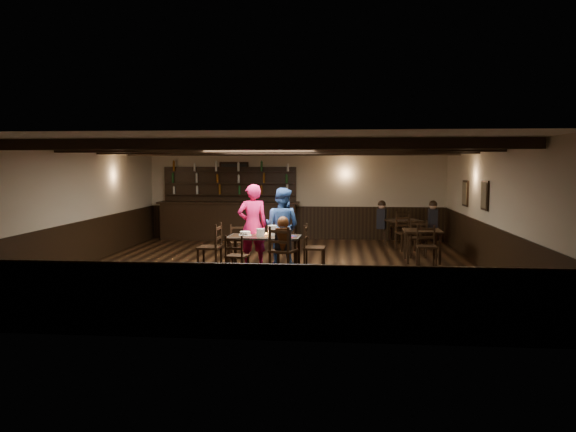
# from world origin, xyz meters

# --- Properties ---
(ground) EXTENTS (10.00, 10.00, 0.00)m
(ground) POSITION_xyz_m (0.00, 0.00, 0.00)
(ground) COLOR black
(ground) RESTS_ON ground
(room_shell) EXTENTS (9.02, 10.02, 2.71)m
(room_shell) POSITION_xyz_m (0.01, 0.04, 1.75)
(room_shell) COLOR #BAB19A
(room_shell) RESTS_ON ground
(dining_table) EXTENTS (1.56, 0.83, 0.75)m
(dining_table) POSITION_xyz_m (-0.27, -0.27, 0.67)
(dining_table) COLOR black
(dining_table) RESTS_ON ground
(chair_near_left) EXTENTS (0.48, 0.47, 0.87)m
(chair_near_left) POSITION_xyz_m (-0.74, -1.07, 0.51)
(chair_near_left) COLOR black
(chair_near_left) RESTS_ON ground
(chair_near_right) EXTENTS (0.61, 0.60, 1.03)m
(chair_near_right) POSITION_xyz_m (0.15, -0.85, 0.60)
(chair_near_right) COLOR black
(chair_near_right) RESTS_ON ground
(chair_end_left) EXTENTS (0.48, 0.50, 1.03)m
(chair_end_left) POSITION_xyz_m (-1.34, -0.42, 0.60)
(chair_end_left) COLOR black
(chair_end_left) RESTS_ON ground
(chair_end_right) EXTENTS (0.47, 0.49, 1.00)m
(chair_end_right) POSITION_xyz_m (0.71, -0.20, 0.58)
(chair_end_right) COLOR black
(chair_end_right) RESTS_ON ground
(chair_far_pushed) EXTENTS (0.48, 0.47, 0.84)m
(chair_far_pushed) POSITION_xyz_m (-1.08, 1.11, 0.49)
(chair_far_pushed) COLOR black
(chair_far_pushed) RESTS_ON ground
(woman_pink) EXTENTS (0.78, 0.63, 1.84)m
(woman_pink) POSITION_xyz_m (-0.61, 0.27, 0.92)
(woman_pink) COLOR #FC2986
(woman_pink) RESTS_ON ground
(man_blue) EXTENTS (1.03, 0.93, 1.75)m
(man_blue) POSITION_xyz_m (0.03, 0.50, 0.88)
(man_blue) COLOR navy
(man_blue) RESTS_ON ground
(seated_person) EXTENTS (0.32, 0.48, 0.79)m
(seated_person) POSITION_xyz_m (0.18, -0.79, 0.81)
(seated_person) COLOR black
(seated_person) RESTS_ON ground
(cake) EXTENTS (0.28, 0.28, 0.09)m
(cake) POSITION_xyz_m (-0.70, -0.20, 0.79)
(cake) COLOR white
(cake) RESTS_ON dining_table
(plate_stack_a) EXTENTS (0.17, 0.17, 0.16)m
(plate_stack_a) POSITION_xyz_m (-0.35, -0.30, 0.83)
(plate_stack_a) COLOR white
(plate_stack_a) RESTS_ON dining_table
(plate_stack_b) EXTENTS (0.19, 0.19, 0.22)m
(plate_stack_b) POSITION_xyz_m (-0.11, -0.19, 0.86)
(plate_stack_b) COLOR white
(plate_stack_b) RESTS_ON dining_table
(tea_light) EXTENTS (0.05, 0.05, 0.06)m
(tea_light) POSITION_xyz_m (-0.25, -0.15, 0.78)
(tea_light) COLOR #A5A8AD
(tea_light) RESTS_ON dining_table
(salt_shaker) EXTENTS (0.03, 0.03, 0.08)m
(salt_shaker) POSITION_xyz_m (0.08, -0.39, 0.79)
(salt_shaker) COLOR silver
(salt_shaker) RESTS_ON dining_table
(pepper_shaker) EXTENTS (0.04, 0.04, 0.10)m
(pepper_shaker) POSITION_xyz_m (0.14, -0.33, 0.80)
(pepper_shaker) COLOR #A5A8AD
(pepper_shaker) RESTS_ON dining_table
(drink_glass) EXTENTS (0.07, 0.07, 0.10)m
(drink_glass) POSITION_xyz_m (0.06, -0.20, 0.80)
(drink_glass) COLOR silver
(drink_glass) RESTS_ON dining_table
(menu_red) EXTENTS (0.28, 0.20, 0.00)m
(menu_red) POSITION_xyz_m (0.22, -0.36, 0.75)
(menu_red) COLOR maroon
(menu_red) RESTS_ON dining_table
(menu_blue) EXTENTS (0.40, 0.38, 0.00)m
(menu_blue) POSITION_xyz_m (0.24, -0.20, 0.75)
(menu_blue) COLOR navy
(menu_blue) RESTS_ON dining_table
(bar_counter) EXTENTS (4.27, 0.70, 2.20)m
(bar_counter) POSITION_xyz_m (-2.02, 4.72, 0.73)
(bar_counter) COLOR black
(bar_counter) RESTS_ON ground
(back_table_a) EXTENTS (0.88, 0.88, 0.75)m
(back_table_a) POSITION_xyz_m (3.25, 1.19, 0.65)
(back_table_a) COLOR black
(back_table_a) RESTS_ON ground
(back_table_b) EXTENTS (1.12, 1.12, 0.75)m
(back_table_b) POSITION_xyz_m (3.06, 3.61, 0.65)
(back_table_b) COLOR black
(back_table_b) RESTS_ON ground
(bg_patron_left) EXTENTS (0.30, 0.42, 0.80)m
(bg_patron_left) POSITION_xyz_m (2.51, 3.91, 0.86)
(bg_patron_left) COLOR black
(bg_patron_left) RESTS_ON ground
(bg_patron_right) EXTENTS (0.26, 0.40, 0.81)m
(bg_patron_right) POSITION_xyz_m (3.92, 3.85, 0.87)
(bg_patron_right) COLOR black
(bg_patron_right) RESTS_ON ground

